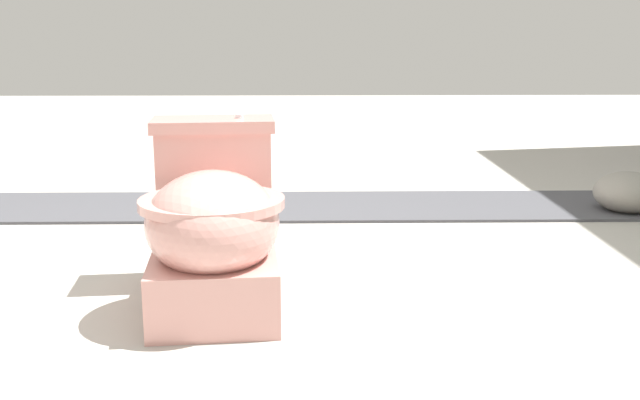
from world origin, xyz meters
The scene contains 4 objects.
ground_plane centered at (0.00, 0.00, 0.00)m, with size 14.00×14.00×0.00m, color #B7B2A8.
gravel_strip centered at (-1.18, 0.50, 0.01)m, with size 0.56×8.00×0.01m, color #4C4C51.
toilet centered at (-0.01, -0.01, 0.22)m, with size 0.66×0.43×0.52m.
boulder_near centered at (-1.07, 1.63, 0.09)m, with size 0.31×0.29×0.18m, color gray.
Camera 1 is at (2.03, 0.25, 0.77)m, focal length 42.00 mm.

